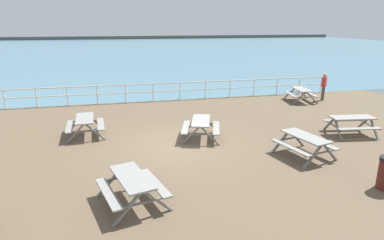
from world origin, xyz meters
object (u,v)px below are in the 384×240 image
picnic_table_far_left (301,92)px  picnic_table_far_right (352,121)px  picnic_table_near_left (201,124)px  visitor (324,85)px  picnic_table_seaward (305,141)px  picnic_table_corner (132,183)px  picnic_table_near_right (85,122)px

picnic_table_far_left → picnic_table_far_right: (-1.28, -6.08, 0.00)m
picnic_table_near_left → visitor: visitor is taller
picnic_table_near_left → picnic_table_seaward: same height
picnic_table_near_left → picnic_table_far_right: bearing=-82.1°
picnic_table_far_left → picnic_table_corner: same height
picnic_table_corner → visitor: visitor is taller
picnic_table_far_right → visitor: 6.65m
picnic_table_near_right → picnic_table_seaward: bearing=-121.7°
picnic_table_near_right → picnic_table_seaward: 8.74m
picnic_table_near_left → picnic_table_far_right: same height
picnic_table_far_left → picnic_table_seaward: (-4.54, -7.79, 0.00)m
picnic_table_near_left → picnic_table_seaward: 4.10m
picnic_table_far_left → picnic_table_far_right: size_ratio=1.01×
picnic_table_near_left → picnic_table_far_right: 6.40m
picnic_table_far_left → picnic_table_corner: (-10.64, -9.61, 0.00)m
picnic_table_far_right → visitor: visitor is taller
picnic_table_near_right → picnic_table_seaward: size_ratio=0.90×
picnic_table_seaward → picnic_table_far_left: bearing=-43.3°
picnic_table_far_right → picnic_table_corner: (-9.37, -3.53, 0.00)m
picnic_table_seaward → picnic_table_far_right: bearing=-75.4°
picnic_table_far_left → picnic_table_seaward: 9.02m
picnic_table_far_right → picnic_table_corner: same height
picnic_table_corner → picnic_table_near_right: bearing=0.2°
picnic_table_far_right → picnic_table_far_left: bearing=86.4°
picnic_table_near_left → picnic_table_far_left: bearing=-39.2°
picnic_table_far_right → visitor: bearing=73.7°
picnic_table_corner → visitor: size_ratio=1.28×
picnic_table_near_left → picnic_table_near_right: (-4.63, 1.43, 0.00)m
picnic_table_corner → visitor: bearing=-66.4°
picnic_table_near_right → picnic_table_corner: 6.19m
picnic_table_near_left → picnic_table_near_right: same height
picnic_table_far_left → picnic_table_corner: bearing=141.4°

